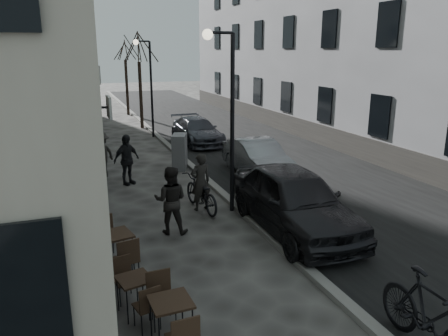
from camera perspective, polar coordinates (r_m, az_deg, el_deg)
ground at (r=8.19m, az=17.07°, el=-19.42°), size 120.00×120.00×0.00m
road at (r=23.23m, az=1.14°, el=3.83°), size 7.30×60.00×0.00m
kerb at (r=22.20m, az=-7.71°, el=3.32°), size 0.25×60.00×0.12m
streetlamp_near at (r=12.08m, az=0.33°, el=8.50°), size 0.90×0.28×5.09m
streetlamp_far at (r=23.67m, az=-9.94°, el=11.54°), size 0.90×0.28×5.09m
tree_near at (r=26.60m, az=-11.12°, el=15.10°), size 2.40×2.40×5.70m
tree_far at (r=32.54m, az=-12.84°, el=14.97°), size 2.40×2.40×5.70m
bistro_set_a at (r=7.33m, az=-6.91°, el=-18.82°), size 0.67×1.58×0.92m
bistro_set_b at (r=8.17m, az=-11.54°, el=-15.57°), size 0.69×1.45×0.83m
bistro_set_c at (r=9.68m, az=-13.98°, el=-10.09°), size 0.81×1.71×0.98m
utility_cabinet at (r=17.22m, az=-5.81°, el=2.11°), size 0.81×1.05×1.39m
bicycle at (r=12.80m, az=-3.06°, el=-3.25°), size 0.98×2.07×1.05m
cyclist_rider at (r=12.70m, az=-3.08°, el=-1.83°), size 0.68×0.50×1.71m
pedestrian_near at (r=11.17m, az=-6.99°, el=-4.19°), size 1.05×0.95×1.76m
pedestrian_mid at (r=16.63m, az=-15.72°, el=1.68°), size 1.25×1.17×1.70m
pedestrian_far at (r=15.49m, az=-12.61°, el=1.06°), size 1.11×0.90×1.77m
car_near at (r=11.41m, az=9.15°, el=-4.11°), size 2.02×4.90×1.66m
car_mid at (r=16.26m, az=4.45°, el=1.29°), size 1.47×4.12×1.35m
car_far at (r=22.04m, az=-3.55°, el=4.87°), size 1.97×4.46×1.27m
moped at (r=7.67m, az=25.45°, el=-17.14°), size 0.62×2.15×1.29m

